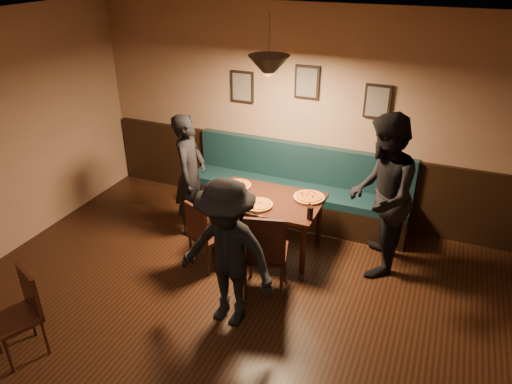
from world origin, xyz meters
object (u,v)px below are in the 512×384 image
dining_table (267,224)px  chair_near_right (266,251)px  booth_bench (296,186)px  soda_glass (310,213)px  chair_near_left (209,234)px  diner_left (190,175)px  cafe_chair_far (15,318)px  tabasco_bottle (309,206)px  diner_right (381,196)px  diner_front (227,255)px

dining_table → chair_near_right: size_ratio=1.27×
booth_bench → soda_glass: 1.22m
chair_near_left → soda_glass: chair_near_left is taller
chair_near_left → soda_glass: size_ratio=5.65×
diner_left → cafe_chair_far: (-0.37, -2.54, -0.37)m
booth_bench → chair_near_left: bearing=-112.5°
dining_table → chair_near_right: bearing=-69.9°
chair_near_right → tabasco_bottle: size_ratio=8.79×
chair_near_right → diner_right: (1.01, 0.88, 0.43)m
chair_near_left → diner_right: diner_right is taller
chair_near_left → diner_front: 1.03m
booth_bench → cafe_chair_far: size_ratio=3.53×
dining_table → tabasco_bottle: tabasco_bottle is taller
booth_bench → cafe_chair_far: bearing=-114.8°
diner_right → diner_front: bearing=-44.0°
cafe_chair_far → chair_near_right: bearing=-111.3°
dining_table → chair_near_left: bearing=-129.6°
diner_right → diner_left: bearing=-93.1°
diner_front → tabasco_bottle: diner_front is taller
cafe_chair_far → dining_table: bearing=-96.2°
booth_bench → cafe_chair_far: (-1.54, -3.32, -0.07)m
chair_near_left → diner_left: bearing=157.6°
tabasco_bottle → diner_left: bearing=176.0°
tabasco_bottle → cafe_chair_far: (-1.98, -2.42, -0.33)m
chair_near_right → soda_glass: chair_near_right is taller
chair_near_right → tabasco_bottle: 0.78m
tabasco_bottle → cafe_chair_far: cafe_chair_far is taller
cafe_chair_far → diner_front: bearing=-119.7°
diner_left → tabasco_bottle: 1.62m
diner_right → tabasco_bottle: bearing=-81.1°
booth_bench → soda_glass: size_ratio=19.95×
dining_table → soda_glass: size_ratio=8.60×
booth_bench → dining_table: booth_bench is taller
tabasco_bottle → cafe_chair_far: 3.15m
diner_left → tabasco_bottle: (1.61, -0.11, -0.05)m
diner_front → cafe_chair_far: (-1.55, -1.15, -0.35)m
booth_bench → diner_front: size_ratio=1.92×
diner_left → booth_bench: bearing=-66.5°
chair_near_left → diner_front: (0.60, -0.75, 0.35)m
diner_right → soda_glass: bearing=-67.0°
chair_near_left → chair_near_right: 0.80m
booth_bench → diner_left: (-1.17, -0.79, 0.30)m
dining_table → chair_near_right: chair_near_right is taller
booth_bench → diner_right: 1.46m
chair_near_right → cafe_chair_far: 2.44m
booth_bench → tabasco_bottle: bearing=-63.7°
diner_front → soda_glass: bearing=71.3°
chair_near_right → soda_glass: (0.32, 0.51, 0.26)m
chair_near_right → diner_front: 0.66m
diner_right → cafe_chair_far: bearing=-51.2°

